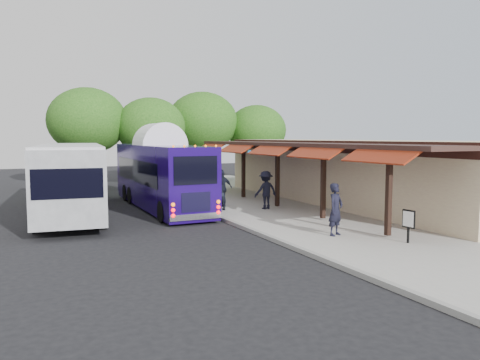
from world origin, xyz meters
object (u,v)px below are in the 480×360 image
coach_bus (160,172)px  ped_a (336,209)px  city_bus (72,176)px  ped_b (218,193)px  ped_c (222,188)px  sign_board (409,221)px  ped_d (266,190)px

coach_bus → ped_a: coach_bus is taller
city_bus → ped_b: bearing=-18.0°
ped_a → ped_c: (-1.05, 8.19, 0.02)m
coach_bus → ped_b: (2.05, -3.02, -0.92)m
ped_a → sign_board: size_ratio=1.69×
city_bus → sign_board: bearing=-45.1°
ped_a → ped_d: bearing=61.5°
city_bus → sign_board: size_ratio=11.25×
city_bus → ped_d: (8.90, -3.53, -0.77)m
ped_d → ped_a: bearing=79.6°
city_bus → ped_a: (8.17, -10.26, -0.77)m
ped_d → sign_board: ped_d is taller
ped_b → ped_c: bearing=-141.5°
sign_board → ped_a: bearing=120.7°
coach_bus → city_bus: size_ratio=0.87×
ped_a → ped_c: ped_c is taller
ped_c → ped_d: (1.78, -1.45, -0.03)m
city_bus → ped_d: 9.60m
ped_d → sign_board: (0.76, -8.83, -0.18)m
city_bus → ped_c: city_bus is taller
ped_a → sign_board: bearing=-76.9°
coach_bus → ped_b: bearing=-55.6°
city_bus → sign_board: 15.71m
ped_a → ped_b: ped_a is taller
ped_a → ped_b: size_ratio=1.12×
ped_a → city_bus: bearing=106.2°
ped_a → ped_c: bearing=75.0°
city_bus → sign_board: city_bus is taller
ped_a → coach_bus: bearing=87.7°
ped_d → city_bus: bearing=-25.8°
coach_bus → ped_c: bearing=-37.7°
ped_a → ped_b: (-1.68, 7.25, -0.10)m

